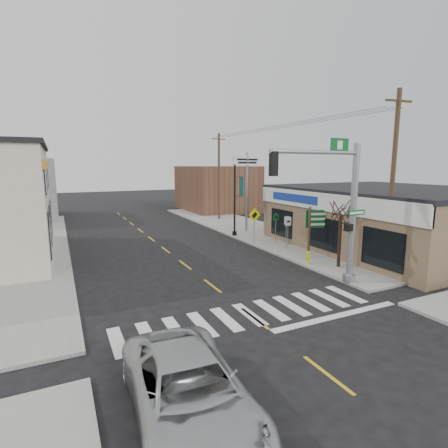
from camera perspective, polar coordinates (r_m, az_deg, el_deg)
name	(u,v)px	position (r m, az deg, el deg)	size (l,w,h in m)	color
ground	(254,318)	(13.81, 4.99, -15.09)	(140.00, 140.00, 0.00)	black
sidewalk_right	(269,235)	(28.91, 7.32, -1.83)	(6.00, 38.00, 0.13)	gray
sidewalk_left	(16,261)	(24.58, -30.88, -5.18)	(6.00, 38.00, 0.13)	gray
center_line	(185,265)	(20.66, -6.40, -6.62)	(0.12, 56.00, 0.01)	gold
crosswalk	(249,314)	(14.12, 4.14, -14.48)	(11.00, 2.20, 0.01)	silver
thrift_store	(390,219)	(27.08, 25.50, 0.69)	(12.00, 14.00, 4.00)	#7E654B
bldg_distant_right	(217,188)	(44.84, -1.21, 5.83)	(8.00, 10.00, 5.60)	brown
bldg_distant_left	(9,190)	(43.09, -31.69, 4.79)	(9.00, 10.00, 6.40)	gray
suv	(189,391)	(8.74, -5.79, -25.45)	(2.48, 5.37, 1.49)	#B8BCBE
traffic_signal_pole	(341,200)	(17.05, 18.56, 3.79)	(5.38, 0.39, 6.81)	gray
guide_sign	(319,224)	(22.49, 15.26, -0.04)	(1.78, 0.14, 3.11)	#4E3824
fire_hydrant	(308,257)	(20.83, 13.58, -5.22)	(0.23, 0.23, 0.73)	#C3C81A
ped_crossing_sign	(254,219)	(25.32, 4.99, 0.81)	(1.00, 0.07, 2.57)	gray
lamp_post	(235,193)	(27.88, 1.87, 5.05)	(0.76, 0.60, 5.89)	black
dance_center_sign	(247,172)	(29.88, 3.76, 8.46)	(3.14, 0.20, 6.68)	gray
bare_tree	(342,206)	(20.14, 18.64, 2.85)	(2.18, 2.18, 4.37)	black
shrub_front	(382,252)	(22.95, 24.42, -4.20)	(1.31, 1.31, 0.98)	#183E1C
shrub_back	(335,244)	(24.70, 17.71, -3.06)	(1.08, 1.08, 0.81)	black
utility_pole_near	(392,180)	(20.32, 25.80, 6.42)	(1.64, 0.25, 9.43)	#4F3A25
utility_pole_far	(219,176)	(36.74, -0.82, 7.90)	(1.54, 0.23, 8.84)	#3C2618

